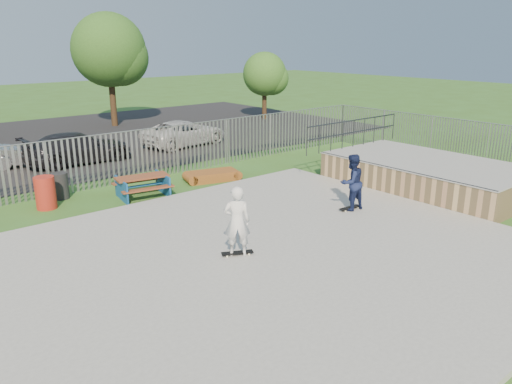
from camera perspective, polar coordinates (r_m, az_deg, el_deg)
ground at (r=12.27m, az=-1.27°, el=-8.81°), size 120.00×120.00×0.00m
concrete_slab at (r=12.24m, az=-1.27°, el=-8.50°), size 15.00×12.00×0.15m
quarter_pipe at (r=19.62m, az=18.88°, el=1.95°), size 5.50×7.05×2.19m
fence at (r=16.00m, az=-8.80°, el=1.04°), size 26.04×16.02×2.00m
picnic_table at (r=18.06m, az=-12.83°, el=0.65°), size 2.03×1.76×0.77m
funbox at (r=19.83m, az=-5.01°, el=1.86°), size 2.03×1.38×0.37m
trash_bin_red at (r=17.74m, az=-22.93°, el=-0.08°), size 0.65×0.65×1.08m
trash_bin_grey at (r=18.70m, az=-21.46°, el=0.66°), size 0.55×0.55×0.92m
parking_lot at (r=28.98m, az=-25.58°, el=4.72°), size 40.00×18.00×0.02m
car_dark at (r=23.81m, az=-19.68°, el=4.77°), size 4.77×1.99×1.38m
car_white at (r=26.63m, az=-8.19°, el=6.71°), size 4.93×2.78×1.30m
tree_mid at (r=33.50m, az=-16.48°, el=15.29°), size 4.56×4.56×7.03m
tree_right at (r=35.24m, az=0.98°, el=13.32°), size 2.98×2.98×4.60m
skateboard_a at (r=16.22m, az=10.69°, el=-1.84°), size 0.81×0.27×0.08m
skateboard_b at (r=12.66m, az=-2.14°, el=-7.03°), size 0.81×0.53×0.08m
skater_navy at (r=15.96m, az=10.86°, el=1.09°), size 0.93×0.75×1.80m
skater_white at (r=12.33m, az=-2.18°, el=-3.37°), size 0.79×0.74×1.80m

